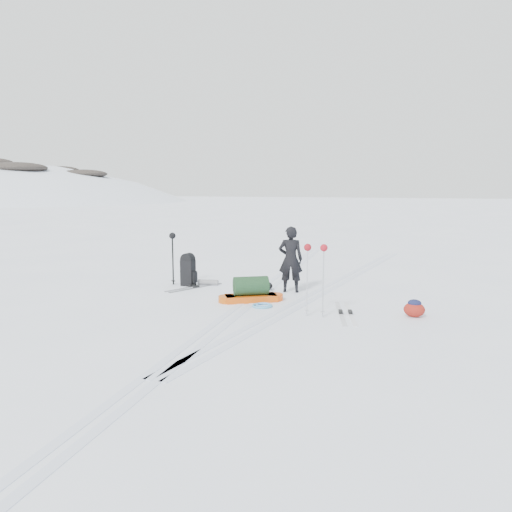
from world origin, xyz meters
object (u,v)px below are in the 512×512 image
Objects in this scene: pulk_sled at (251,292)px; ski_poles_black at (173,242)px; expedition_rucksack at (191,271)px; skier at (291,259)px.

ski_poles_black is (-2.55, 1.09, 0.90)m from pulk_sled.
pulk_sled is 1.08× the size of ski_poles_black.
pulk_sled is 2.36m from expedition_rucksack.
ski_poles_black is (-3.11, -0.15, 0.32)m from skier.
ski_poles_black is at bearing 125.65° from pulk_sled.
skier is 1.17× the size of ski_poles_black.
pulk_sled is (-0.56, -1.24, -0.58)m from skier.
pulk_sled is at bearing 52.33° from skier.
pulk_sled is at bearing -28.97° from ski_poles_black.
skier is 1.48m from pulk_sled.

